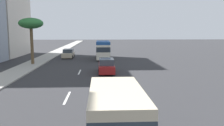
{
  "coord_description": "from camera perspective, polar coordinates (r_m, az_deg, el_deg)",
  "views": [
    {
      "loc": [
        -2.67,
        -2.35,
        4.74
      ],
      "look_at": [
        19.3,
        -3.54,
        1.72
      ],
      "focal_mm": 37.24,
      "sensor_mm": 36.0,
      "label": 1
    }
  ],
  "objects": [
    {
      "name": "minibus_second",
      "position": [
        39.52,
        -2.23,
        3.37
      ],
      "size": [
        7.01,
        2.36,
        3.05
      ],
      "color": "silver",
      "rests_on": "ground_plane"
    },
    {
      "name": "ground_plane",
      "position": [
        34.58,
        -6.96,
        -0.12
      ],
      "size": [
        198.0,
        198.0,
        0.0
      ],
      "primitive_type": "plane",
      "color": "#2D2D30"
    },
    {
      "name": "car_lead",
      "position": [
        26.58,
        -1.39,
        -0.75
      ],
      "size": [
        4.71,
        1.83,
        1.65
      ],
      "color": "#A51E1E",
      "rests_on": "ground_plane"
    },
    {
      "name": "van_third",
      "position": [
        9.52,
        1.06,
        -12.63
      ],
      "size": [
        4.93,
        2.23,
        2.47
      ],
      "color": "beige",
      "rests_on": "ground_plane"
    },
    {
      "name": "sidewalk_right",
      "position": [
        35.79,
        -18.55,
        -0.08
      ],
      "size": [
        162.0,
        3.1,
        0.15
      ],
      "primitive_type": "cube",
      "color": "#9E9B93",
      "rests_on": "ground_plane"
    },
    {
      "name": "lane_stripe_mid",
      "position": [
        17.15,
        -10.96,
        -8.35
      ],
      "size": [
        3.2,
        0.16,
        0.01
      ],
      "primitive_type": "cube",
      "color": "silver",
      "rests_on": "ground_plane"
    },
    {
      "name": "palm_tree",
      "position": [
        34.53,
        -19.27,
        8.94
      ],
      "size": [
        3.35,
        3.35,
        6.43
      ],
      "color": "brown",
      "rests_on": "sidewalk_right"
    },
    {
      "name": "lane_stripe_far",
      "position": [
        27.36,
        -7.98,
        -2.22
      ],
      "size": [
        3.2,
        0.16,
        0.01
      ],
      "primitive_type": "cube",
      "color": "silver",
      "rests_on": "ground_plane"
    },
    {
      "name": "car_fourth",
      "position": [
        42.26,
        -10.69,
        2.27
      ],
      "size": [
        4.44,
        1.86,
        1.58
      ],
      "rotation": [
        0.0,
        0.0,
        3.14
      ],
      "color": "beige",
      "rests_on": "ground_plane"
    }
  ]
}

